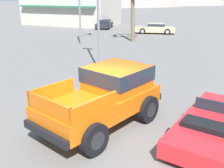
{
  "coord_description": "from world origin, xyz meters",
  "views": [
    {
      "loc": [
        3.48,
        -6.95,
        4.35
      ],
      "look_at": [
        -0.06,
        1.44,
        1.24
      ],
      "focal_mm": 42.0,
      "sensor_mm": 36.0,
      "label": 1
    }
  ],
  "objects_px": {
    "parked_car_dark": "(104,24)",
    "parked_car_tan": "(155,28)",
    "orange_pickup_truck": "(107,93)",
    "red_convertible_car": "(213,126)"
  },
  "relations": [
    {
      "from": "orange_pickup_truck",
      "to": "red_convertible_car",
      "type": "height_order",
      "value": "orange_pickup_truck"
    },
    {
      "from": "red_convertible_car",
      "to": "parked_car_dark",
      "type": "height_order",
      "value": "parked_car_dark"
    },
    {
      "from": "orange_pickup_truck",
      "to": "red_convertible_car",
      "type": "bearing_deg",
      "value": 24.01
    },
    {
      "from": "parked_car_tan",
      "to": "orange_pickup_truck",
      "type": "bearing_deg",
      "value": 177.12
    },
    {
      "from": "orange_pickup_truck",
      "to": "parked_car_dark",
      "type": "xyz_separation_m",
      "value": [
        -11.69,
        25.43,
        -0.52
      ]
    },
    {
      "from": "red_convertible_car",
      "to": "parked_car_tan",
      "type": "height_order",
      "value": "parked_car_tan"
    },
    {
      "from": "parked_car_dark",
      "to": "parked_car_tan",
      "type": "relative_size",
      "value": 0.93
    },
    {
      "from": "red_convertible_car",
      "to": "parked_car_dark",
      "type": "distance_m",
      "value": 29.31
    },
    {
      "from": "red_convertible_car",
      "to": "parked_car_dark",
      "type": "bearing_deg",
      "value": 132.28
    },
    {
      "from": "orange_pickup_truck",
      "to": "parked_car_tan",
      "type": "xyz_separation_m",
      "value": [
        -4.01,
        23.09,
        -0.51
      ]
    }
  ]
}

